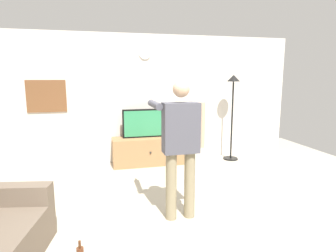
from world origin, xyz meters
The scene contains 8 objects.
ground_plane centered at (0.00, 0.00, 0.00)m, with size 8.40×8.40×0.00m, color #B2A893.
back_wall centered at (0.00, 2.95, 1.35)m, with size 6.40×0.10×2.70m, color silver.
tv_stand centered at (-0.12, 2.60, 0.29)m, with size 1.48×0.52×0.57m.
television centered at (-0.12, 2.65, 0.87)m, with size 1.04×0.07×0.59m.
wall_clock centered at (-0.12, 2.89, 2.30)m, with size 0.25×0.25×0.03m, color white.
framed_picture centered at (-2.08, 2.90, 1.44)m, with size 0.74×0.04×0.63m, color brown.
floor_lamp centered at (1.73, 2.51, 1.33)m, with size 0.32×0.32×1.86m.
person_standing_nearer_lamp centered at (-0.11, 0.23, 1.02)m, with size 0.63×0.78×1.78m.
Camera 1 is at (-1.09, -3.11, 1.82)m, focal length 30.34 mm.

